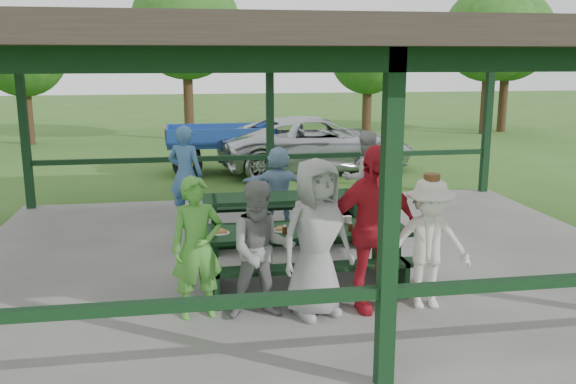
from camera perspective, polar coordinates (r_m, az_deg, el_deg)
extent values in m
plane|color=#2D581B|center=(9.30, 1.54, -6.49)|extent=(90.00, 90.00, 0.00)
cube|color=slate|center=(9.28, 1.54, -6.20)|extent=(10.00, 8.00, 0.10)
cube|color=black|center=(5.31, 9.42, -3.18)|extent=(0.15, 0.15, 3.00)
cube|color=black|center=(12.90, -23.43, 5.11)|extent=(0.15, 0.15, 3.00)
cube|color=black|center=(12.63, -1.69, 5.99)|extent=(0.15, 0.15, 3.00)
cube|color=black|center=(14.09, 18.15, 6.05)|extent=(0.15, 0.15, 3.00)
cube|color=black|center=(5.29, -16.78, -10.52)|extent=(4.65, 0.10, 0.10)
cube|color=black|center=(12.62, -12.56, 2.94)|extent=(4.65, 0.10, 0.10)
cube|color=black|center=(13.24, 8.69, 3.53)|extent=(4.65, 0.10, 0.10)
cube|color=black|center=(5.12, 9.99, 12.10)|extent=(9.80, 0.15, 0.20)
cube|color=black|center=(12.55, -1.74, 12.36)|extent=(9.80, 0.15, 0.20)
cube|color=#2B231F|center=(8.80, 1.66, 13.77)|extent=(10.60, 8.60, 0.24)
cube|color=black|center=(7.88, 1.54, -3.73)|extent=(2.69, 0.75, 0.06)
cube|color=black|center=(7.46, 2.34, -7.08)|extent=(2.69, 0.28, 0.05)
cube|color=black|center=(8.49, 0.82, -4.62)|extent=(2.69, 0.28, 0.05)
cube|color=black|center=(7.86, -6.89, -6.51)|extent=(0.06, 0.70, 0.75)
cube|color=black|center=(8.28, 9.50, -5.61)|extent=(0.06, 0.70, 0.75)
cube|color=black|center=(7.91, -6.86, -7.54)|extent=(0.06, 1.39, 0.45)
cube|color=black|center=(8.32, 9.47, -6.59)|extent=(0.06, 1.39, 0.45)
cube|color=black|center=(9.80, -0.43, -0.51)|extent=(2.58, 0.75, 0.06)
cube|color=black|center=(9.34, 0.10, -3.03)|extent=(2.58, 0.28, 0.05)
cube|color=black|center=(10.40, -0.90, -1.42)|extent=(2.58, 0.28, 0.05)
cube|color=black|center=(9.78, -6.89, -2.72)|extent=(0.06, 0.70, 0.75)
cube|color=black|center=(10.11, 5.82, -2.19)|extent=(0.06, 0.70, 0.75)
cube|color=black|center=(9.82, -6.86, -3.56)|extent=(0.06, 1.39, 0.45)
cube|color=black|center=(10.15, 5.80, -3.00)|extent=(0.06, 1.39, 0.45)
cylinder|color=white|center=(7.75, -6.30, -3.82)|extent=(0.22, 0.22, 0.01)
torus|color=#935F34|center=(7.72, -6.60, -3.71)|extent=(0.10, 0.10, 0.03)
torus|color=#935F34|center=(7.73, -6.00, -3.69)|extent=(0.10, 0.10, 0.03)
torus|color=#935F34|center=(7.79, -6.33, -3.57)|extent=(0.10, 0.10, 0.03)
cylinder|color=white|center=(7.82, -0.64, -3.58)|extent=(0.22, 0.22, 0.01)
torus|color=#935F34|center=(7.79, -0.91, -3.48)|extent=(0.10, 0.10, 0.03)
torus|color=#935F34|center=(7.80, -0.33, -3.45)|extent=(0.10, 0.10, 0.03)
torus|color=#935F34|center=(7.86, -0.69, -3.34)|extent=(0.10, 0.10, 0.03)
cylinder|color=white|center=(7.94, 3.78, -3.37)|extent=(0.22, 0.22, 0.01)
torus|color=#935F34|center=(7.90, 3.53, -3.27)|extent=(0.10, 0.10, 0.03)
torus|color=#935F34|center=(7.92, 4.10, -3.25)|extent=(0.10, 0.10, 0.03)
torus|color=#935F34|center=(7.97, 3.71, -3.13)|extent=(0.10, 0.10, 0.03)
cylinder|color=white|center=(8.15, 9.28, -3.09)|extent=(0.22, 0.22, 0.01)
torus|color=#935F34|center=(8.12, 9.06, -2.99)|extent=(0.10, 0.10, 0.03)
torus|color=#935F34|center=(8.14, 9.60, -2.96)|extent=(0.10, 0.10, 0.03)
torus|color=#935F34|center=(8.19, 9.19, -2.86)|extent=(0.10, 0.10, 0.03)
cylinder|color=#381E0F|center=(7.64, -0.32, -3.63)|extent=(0.06, 0.06, 0.10)
cylinder|color=#381E0F|center=(7.82, 5.86, -3.33)|extent=(0.06, 0.06, 0.10)
cylinder|color=#381E0F|center=(7.89, 7.69, -3.23)|extent=(0.06, 0.06, 0.10)
cylinder|color=#381E0F|center=(7.95, 9.14, -3.15)|extent=(0.06, 0.06, 0.10)
cylinder|color=#381E0F|center=(7.97, 9.52, -3.13)|extent=(0.06, 0.06, 0.10)
cone|color=white|center=(7.97, -2.80, -2.97)|extent=(0.09, 0.09, 0.10)
cone|color=white|center=(8.17, 5.11, -2.62)|extent=(0.09, 0.09, 0.10)
cone|color=white|center=(8.19, 5.68, -2.59)|extent=(0.09, 0.09, 0.10)
imported|color=#4EA238|center=(6.98, -8.50, -5.19)|extent=(0.65, 0.47, 1.64)
imported|color=gray|center=(6.90, -2.49, -5.45)|extent=(0.79, 0.62, 1.59)
imported|color=#98989B|center=(6.93, 2.67, -4.32)|extent=(1.04, 0.85, 1.83)
imported|color=red|center=(7.13, 7.88, -3.41)|extent=(1.21, 0.64, 1.96)
imported|color=silver|center=(7.36, 13.00, -4.74)|extent=(1.07, 0.69, 1.56)
cylinder|color=brown|center=(7.19, 13.28, 0.76)|extent=(0.35, 0.35, 0.02)
cylinder|color=brown|center=(7.18, 13.31, 1.23)|extent=(0.21, 0.21, 0.11)
imported|color=#86AECF|center=(10.73, -0.89, 0.58)|extent=(1.37, 0.64, 1.42)
imported|color=teal|center=(11.04, -9.58, 1.64)|extent=(0.76, 0.64, 1.76)
imported|color=#99989B|center=(10.82, 7.16, 1.27)|extent=(0.88, 0.73, 1.68)
imported|color=silver|center=(16.53, 2.70, 4.52)|extent=(5.65, 3.20, 1.49)
cube|color=navy|center=(16.41, -6.31, 4.59)|extent=(2.80, 1.41, 0.12)
cube|color=navy|center=(15.69, -6.18, 5.16)|extent=(2.80, 0.07, 0.40)
cube|color=navy|center=(17.08, -6.47, 5.74)|extent=(2.80, 0.07, 0.40)
cube|color=navy|center=(16.36, -11.25, 5.29)|extent=(0.07, 1.40, 0.40)
cube|color=navy|center=(16.52, -1.46, 5.59)|extent=(0.07, 1.40, 0.40)
cylinder|color=black|center=(15.71, -9.38, 2.60)|extent=(0.76, 0.18, 0.76)
cylinder|color=yellow|center=(15.71, -9.38, 2.60)|extent=(0.28, 0.22, 0.28)
cylinder|color=black|center=(17.19, -9.43, 3.44)|extent=(0.76, 0.18, 0.76)
cylinder|color=yellow|center=(17.19, -9.43, 3.44)|extent=(0.28, 0.22, 0.28)
cylinder|color=black|center=(15.82, -2.85, 2.82)|extent=(0.76, 0.18, 0.76)
cylinder|color=yellow|center=(15.82, -2.85, 2.82)|extent=(0.28, 0.22, 0.28)
cylinder|color=black|center=(17.29, -3.45, 3.64)|extent=(0.76, 0.18, 0.76)
cylinder|color=yellow|center=(17.29, -3.45, 3.64)|extent=(0.28, 0.22, 0.28)
cube|color=navy|center=(16.64, 0.25, 4.43)|extent=(1.00, 0.08, 0.08)
cone|color=#F2590C|center=(16.35, -11.44, 5.63)|extent=(0.02, 0.40, 0.40)
cylinder|color=black|center=(23.58, -23.20, 6.94)|extent=(0.36, 0.36, 2.34)
sphere|color=#1C5316|center=(23.51, -23.62, 11.81)|extent=(2.99, 2.99, 2.99)
cylinder|color=black|center=(23.23, -9.30, 8.63)|extent=(0.36, 0.36, 3.09)
sphere|color=#1C5316|center=(23.21, -9.53, 15.19)|extent=(3.95, 3.95, 3.95)
cylinder|color=black|center=(24.07, 7.38, 7.86)|extent=(0.36, 0.36, 2.28)
sphere|color=#1C5316|center=(23.99, 7.52, 12.53)|extent=(2.92, 2.92, 2.92)
cylinder|color=black|center=(26.04, 17.99, 8.37)|extent=(0.36, 0.36, 2.89)
sphere|color=#1C5316|center=(26.01, 18.37, 13.84)|extent=(3.70, 3.70, 3.70)
cylinder|color=black|center=(27.07, 19.49, 8.39)|extent=(0.36, 0.36, 2.88)
sphere|color=#1C5316|center=(27.04, 19.88, 13.62)|extent=(3.69, 3.69, 3.69)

